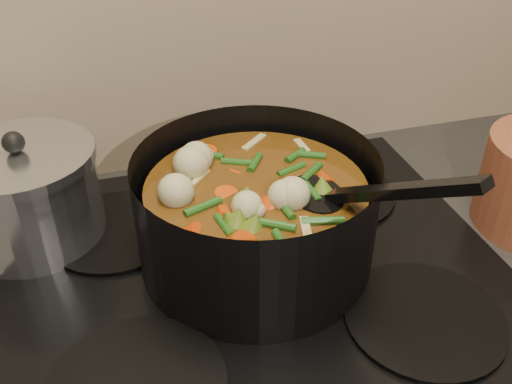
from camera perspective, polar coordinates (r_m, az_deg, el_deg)
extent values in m
cube|color=black|center=(0.74, -0.08, -10.55)|extent=(2.64, 0.64, 0.05)
cube|color=black|center=(0.72, -0.08, -8.58)|extent=(0.62, 0.54, 0.02)
cylinder|color=black|center=(0.68, 16.48, -11.99)|extent=(0.18, 0.18, 0.01)
cylinder|color=black|center=(0.80, -13.93, -3.74)|extent=(0.18, 0.18, 0.01)
cylinder|color=black|center=(0.85, 7.80, -0.07)|extent=(0.18, 0.18, 0.01)
cylinder|color=black|center=(0.69, 0.00, -1.96)|extent=(0.36, 0.36, 0.14)
cylinder|color=black|center=(0.73, 0.00, -6.21)|extent=(0.28, 0.28, 0.01)
cylinder|color=#633411|center=(0.70, 0.00, -2.75)|extent=(0.26, 0.26, 0.10)
cylinder|color=#DE400A|center=(0.68, 3.13, 0.95)|extent=(0.03, 0.03, 0.03)
cylinder|color=#DE400A|center=(0.73, 1.17, 3.40)|extent=(0.04, 0.04, 0.03)
cylinder|color=#DE400A|center=(0.73, -5.91, 3.31)|extent=(0.04, 0.04, 0.03)
cylinder|color=#DE400A|center=(0.66, -4.43, -0.46)|extent=(0.03, 0.03, 0.03)
cylinder|color=#DE400A|center=(0.60, -1.23, -3.99)|extent=(0.04, 0.04, 0.03)
cylinder|color=#DE400A|center=(0.65, 2.70, -0.72)|extent=(0.04, 0.04, 0.03)
cylinder|color=#DE400A|center=(0.70, 5.23, 1.70)|extent=(0.04, 0.04, 0.03)
cylinder|color=#DE400A|center=(0.75, 0.69, 4.63)|extent=(0.03, 0.03, 0.03)
cylinder|color=#DE400A|center=(0.70, -3.68, 1.82)|extent=(0.04, 0.04, 0.03)
sphere|color=beige|center=(0.68, 4.93, 2.15)|extent=(0.04, 0.04, 0.04)
sphere|color=beige|center=(0.71, -0.65, 4.00)|extent=(0.04, 0.04, 0.04)
sphere|color=beige|center=(0.67, -5.24, 1.42)|extent=(0.04, 0.04, 0.04)
sphere|color=beige|center=(0.61, -0.99, -1.68)|extent=(0.04, 0.04, 0.04)
sphere|color=beige|center=(0.65, 5.09, 0.42)|extent=(0.04, 0.04, 0.04)
sphere|color=beige|center=(0.71, 2.28, 3.73)|extent=(0.04, 0.04, 0.04)
cone|color=olive|center=(0.61, 3.45, -2.87)|extent=(0.04, 0.04, 0.03)
cone|color=olive|center=(0.70, 5.92, 2.81)|extent=(0.04, 0.04, 0.03)
cone|color=olive|center=(0.73, -3.52, 4.04)|extent=(0.04, 0.04, 0.03)
cone|color=olive|center=(0.63, -6.16, -1.42)|extent=(0.04, 0.04, 0.03)
cone|color=olive|center=(0.61, 4.86, -2.31)|extent=(0.04, 0.04, 0.03)
cylinder|color=#225C1B|center=(0.70, 1.73, 2.60)|extent=(0.01, 0.04, 0.01)
cylinder|color=#225C1B|center=(0.75, -2.21, 4.87)|extent=(0.04, 0.03, 0.01)
cylinder|color=#225C1B|center=(0.70, -5.86, 2.56)|extent=(0.04, 0.02, 0.01)
cylinder|color=#225C1B|center=(0.65, -5.26, -0.05)|extent=(0.03, 0.04, 0.01)
cylinder|color=#225C1B|center=(0.63, -1.85, -1.11)|extent=(0.03, 0.04, 0.01)
cylinder|color=#225C1B|center=(0.59, 2.93, -4.24)|extent=(0.04, 0.02, 0.01)
cylinder|color=#225C1B|center=(0.64, 6.47, -0.99)|extent=(0.04, 0.03, 0.01)
cylinder|color=#225C1B|center=(0.69, 4.99, 1.74)|extent=(0.01, 0.04, 0.01)
cylinder|color=#225C1B|center=(0.70, 1.64, 2.63)|extent=(0.04, 0.03, 0.01)
cylinder|color=#225C1B|center=(0.75, -2.42, 4.84)|extent=(0.04, 0.02, 0.01)
cylinder|color=#225C1B|center=(0.70, -5.96, 2.47)|extent=(0.02, 0.04, 0.01)
cylinder|color=#225C1B|center=(0.65, -5.22, -0.13)|extent=(0.03, 0.04, 0.01)
cylinder|color=#225C1B|center=(0.63, -1.75, -1.13)|extent=(0.04, 0.02, 0.01)
cylinder|color=#225C1B|center=(0.59, 3.18, -4.18)|extent=(0.04, 0.03, 0.01)
cylinder|color=#225C1B|center=(0.64, 6.55, -0.89)|extent=(0.01, 0.04, 0.01)
cube|color=tan|center=(0.65, -5.88, -0.55)|extent=(0.04, 0.01, 0.00)
cube|color=tan|center=(0.62, 2.94, -2.51)|extent=(0.02, 0.04, 0.00)
cube|color=tan|center=(0.70, 5.16, 2.39)|extent=(0.04, 0.03, 0.00)
cube|color=tan|center=(0.72, -3.08, 3.48)|extent=(0.04, 0.04, 0.00)
cube|color=tan|center=(0.64, -5.29, -1.27)|extent=(0.03, 0.04, 0.00)
ellipsoid|color=black|center=(0.66, 6.03, -0.29)|extent=(0.07, 0.08, 0.01)
cube|color=black|center=(0.59, 14.12, 0.09)|extent=(0.10, 0.16, 0.11)
cylinder|color=silver|center=(0.79, -21.76, -0.68)|extent=(0.18, 0.18, 0.11)
cylinder|color=silver|center=(0.76, -22.77, 3.26)|extent=(0.19, 0.19, 0.01)
sphere|color=black|center=(0.75, -23.11, 4.59)|extent=(0.03, 0.03, 0.03)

